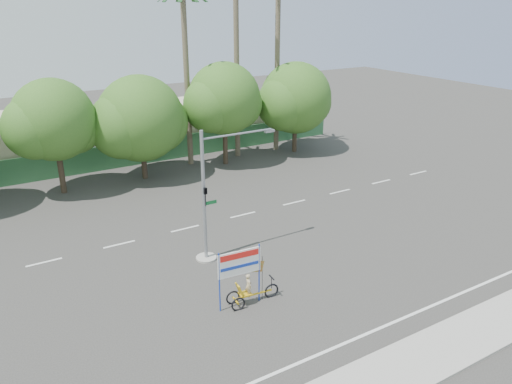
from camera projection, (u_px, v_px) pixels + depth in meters
ground at (288, 280)px, 24.54m from camera, size 120.00×120.00×0.00m
sidewalk_near at (401, 369)px, 18.52m from camera, size 50.00×2.40×0.12m
fence at (142, 152)px, 41.36m from camera, size 38.00×0.08×2.00m
building_left at (1, 145)px, 39.81m from camera, size 12.00×8.00×4.00m
building_right at (205, 121)px, 48.50m from camera, size 14.00×8.00×3.60m
tree_left at (53, 123)px, 33.72m from camera, size 6.66×5.60×8.07m
tree_center at (140, 121)px, 36.81m from camera, size 7.62×6.40×7.85m
tree_right at (224, 101)px, 39.88m from camera, size 6.90×5.80×8.36m
tree_far_right at (295, 100)px, 43.44m from camera, size 7.38×6.20×7.94m
palm_tall at (236, 31)px, 40.16m from camera, size 3.73×3.79×17.45m
palm_mid at (278, 43)px, 42.46m from camera, size 3.73×3.79×15.45m
palm_short at (186, 55)px, 38.59m from camera, size 3.73×3.79×14.45m
traffic_signal at (210, 207)px, 25.61m from camera, size 4.72×1.10×7.00m
trike_billboard at (245, 281)px, 22.18m from camera, size 2.97×0.76×2.92m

